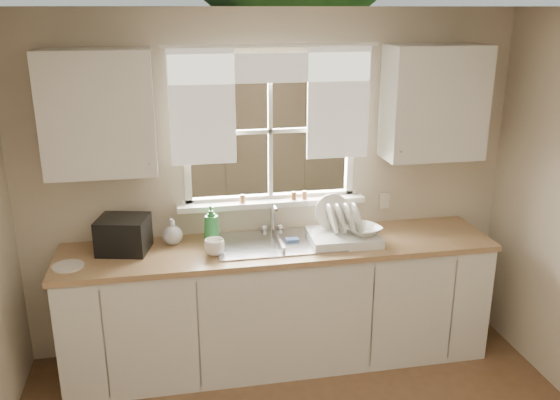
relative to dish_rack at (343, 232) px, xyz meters
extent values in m
cube|color=beige|center=(-0.46, 0.34, -0.40)|extent=(3.60, 0.02, 1.15)
cube|color=beige|center=(-0.46, 0.34, 1.35)|extent=(3.60, 0.02, 0.35)
cube|color=beige|center=(-1.66, 0.34, 0.67)|extent=(1.20, 0.02, 1.00)
cube|color=beige|center=(0.74, 0.34, 0.67)|extent=(1.20, 0.02, 1.00)
cube|color=silver|center=(-0.46, -1.66, 1.52)|extent=(3.60, 4.00, 0.02)
cube|color=white|center=(-0.46, 0.36, 0.17)|extent=(1.30, 0.06, 0.05)
cube|color=white|center=(-0.46, 0.36, 1.17)|extent=(1.30, 0.06, 0.05)
cube|color=white|center=(-1.06, 0.36, 0.67)|extent=(0.05, 0.06, 1.05)
cube|color=white|center=(0.14, 0.36, 0.67)|extent=(0.05, 0.06, 1.05)
cube|color=white|center=(-0.46, 0.36, 0.67)|extent=(0.03, 0.04, 1.00)
cube|color=white|center=(-0.46, 0.36, 0.67)|extent=(1.20, 0.04, 0.03)
cube|color=white|center=(-0.46, 0.30, 0.15)|extent=(1.38, 0.14, 0.04)
cylinder|color=white|center=(-0.46, 0.28, 1.27)|extent=(1.50, 0.02, 0.02)
cube|color=white|center=(-0.94, 0.29, 0.87)|extent=(0.45, 0.02, 0.80)
cube|color=white|center=(0.02, 0.29, 0.87)|extent=(0.45, 0.02, 0.80)
cube|color=white|center=(-0.46, 0.29, 1.12)|extent=(1.40, 0.02, 0.20)
cube|color=silver|center=(-0.46, 0.02, -0.54)|extent=(3.00, 0.62, 0.87)
cube|color=#A27C51|center=(-0.46, 0.02, -0.09)|extent=(3.04, 0.65, 0.04)
cube|color=silver|center=(-1.61, 0.17, 0.87)|extent=(0.70, 0.33, 0.80)
cube|color=silver|center=(0.69, 0.17, 0.87)|extent=(0.70, 0.33, 0.80)
cube|color=beige|center=(0.42, 0.33, 0.10)|extent=(0.08, 0.01, 0.12)
cylinder|color=brown|center=(-0.30, 0.28, 0.20)|extent=(0.04, 0.04, 0.06)
cylinder|color=brown|center=(-0.22, 0.28, 0.20)|extent=(0.04, 0.04, 0.06)
cylinder|color=brown|center=(-0.68, 0.28, 0.20)|extent=(0.04, 0.04, 0.06)
cube|color=#335421|center=(-0.46, 5.34, -1.00)|extent=(20.00, 10.00, 0.02)
cube|color=#8F6D4F|center=(-0.46, 3.34, -0.08)|extent=(8.00, 0.10, 1.80)
cube|color=maroon|center=(-1.66, 6.84, 0.12)|extent=(3.00, 3.00, 2.20)
cube|color=black|center=(-1.66, 6.84, 1.37)|extent=(3.20, 3.20, 0.30)
cylinder|color=#423021|center=(0.94, 6.34, 0.62)|extent=(0.36, 0.36, 3.20)
cube|color=#B7B7BC|center=(-0.46, 0.05, -0.15)|extent=(0.84, 0.46, 0.18)
cube|color=#B7B7BC|center=(-0.46, 0.05, -0.06)|extent=(0.88, 0.50, 0.01)
cube|color=#B7B7BC|center=(-0.46, 0.05, -0.09)|extent=(0.02, 0.41, 0.14)
cylinder|color=silver|center=(-0.46, 0.30, 0.04)|extent=(0.03, 0.03, 0.22)
cylinder|color=silver|center=(-0.46, 0.22, 0.15)|extent=(0.02, 0.18, 0.02)
sphere|color=silver|center=(-0.52, 0.30, -0.04)|extent=(0.05, 0.05, 0.05)
sphere|color=silver|center=(-0.40, 0.30, -0.04)|extent=(0.05, 0.05, 0.05)
cube|color=white|center=(0.00, -0.01, -0.03)|extent=(0.50, 0.39, 0.06)
cylinder|color=white|center=(-0.05, 0.11, 0.12)|extent=(0.26, 0.09, 0.25)
cylinder|color=white|center=(-0.09, 0.00, 0.11)|extent=(0.08, 0.22, 0.22)
cylinder|color=white|center=(-0.03, -0.01, 0.11)|extent=(0.08, 0.22, 0.22)
cylinder|color=white|center=(0.03, -0.01, 0.11)|extent=(0.08, 0.22, 0.22)
cylinder|color=white|center=(0.09, -0.01, 0.11)|extent=(0.08, 0.22, 0.22)
imported|color=silver|center=(0.14, -0.05, 0.03)|extent=(0.30, 0.30, 0.06)
imported|color=#297D3B|center=(-0.92, 0.13, 0.08)|extent=(0.13, 0.13, 0.29)
imported|color=#2D44AC|center=(-1.55, 0.15, 0.01)|extent=(0.10, 0.10, 0.16)
imported|color=beige|center=(-1.19, 0.19, 0.02)|extent=(0.16, 0.16, 0.18)
cylinder|color=silver|center=(-1.86, -0.08, -0.06)|extent=(0.20, 0.20, 0.01)
imported|color=silver|center=(-0.92, -0.07, -0.01)|extent=(0.14, 0.14, 0.11)
cube|color=black|center=(-1.51, 0.12, 0.05)|extent=(0.38, 0.35, 0.24)
camera|label=1|loc=(-1.18, -3.75, 1.52)|focal=38.00mm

